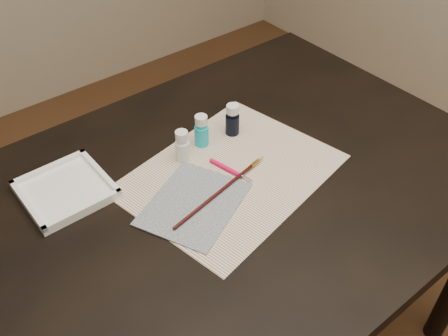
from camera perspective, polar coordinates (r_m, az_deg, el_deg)
table at (r=1.42m, az=0.00°, el=-12.89°), size 1.30×0.90×0.75m
paper at (r=1.17m, az=0.78°, el=-0.64°), size 0.54×0.45×0.00m
canvas at (r=1.09m, az=-3.47°, el=-4.10°), size 0.28×0.26×0.00m
paint_bottle_white at (r=1.18m, az=-4.78°, el=2.54°), size 0.04×0.04×0.08m
paint_bottle_cyan at (r=1.22m, az=-2.59°, el=4.29°), size 0.05×0.05×0.09m
paint_bottle_navy at (r=1.26m, az=0.97°, el=5.54°), size 0.04×0.04×0.09m
paintbrush at (r=1.11m, az=-0.16°, el=-2.44°), size 0.31×0.07×0.01m
craft_knife at (r=1.16m, az=0.89°, el=-0.34°), size 0.04×0.13×0.01m
palette_tray at (r=1.17m, az=-17.65°, el=-2.34°), size 0.18×0.18×0.02m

